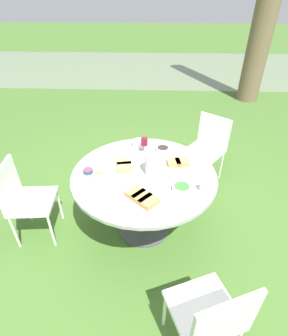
{
  "coord_description": "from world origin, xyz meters",
  "views": [
    {
      "loc": [
        0.09,
        -2.06,
        2.27
      ],
      "look_at": [
        0.0,
        0.0,
        0.83
      ],
      "focal_mm": 28.0,
      "sensor_mm": 36.0,
      "label": 1
    }
  ],
  "objects_px": {
    "chair_near_left": "(208,144)",
    "water_pitcher": "(151,164)",
    "chair_near_right": "(23,196)",
    "wine_glass": "(144,142)",
    "chair_far_back": "(211,316)",
    "dining_table": "(144,182)"
  },
  "relations": [
    {
      "from": "chair_far_back",
      "to": "water_pitcher",
      "type": "xyz_separation_m",
      "value": [
        -0.41,
        1.19,
        0.36
      ]
    },
    {
      "from": "dining_table",
      "to": "wine_glass",
      "type": "bearing_deg",
      "value": 92.12
    },
    {
      "from": "chair_near_left",
      "to": "wine_glass",
      "type": "distance_m",
      "value": 1.12
    },
    {
      "from": "chair_near_right",
      "to": "chair_far_back",
      "type": "bearing_deg",
      "value": -32.74
    },
    {
      "from": "chair_near_left",
      "to": "chair_near_right",
      "type": "height_order",
      "value": "same"
    },
    {
      "from": "wine_glass",
      "to": "water_pitcher",
      "type": "bearing_deg",
      "value": -77.78
    },
    {
      "from": "chair_near_left",
      "to": "water_pitcher",
      "type": "height_order",
      "value": "water_pitcher"
    },
    {
      "from": "dining_table",
      "to": "chair_near_left",
      "type": "distance_m",
      "value": 1.32
    },
    {
      "from": "water_pitcher",
      "to": "wine_glass",
      "type": "distance_m",
      "value": 0.4
    },
    {
      "from": "dining_table",
      "to": "chair_far_back",
      "type": "relative_size",
      "value": 1.59
    },
    {
      "from": "chair_near_right",
      "to": "chair_far_back",
      "type": "distance_m",
      "value": 2.02
    },
    {
      "from": "dining_table",
      "to": "chair_near_left",
      "type": "height_order",
      "value": "chair_near_left"
    },
    {
      "from": "chair_near_right",
      "to": "water_pitcher",
      "type": "distance_m",
      "value": 1.34
    },
    {
      "from": "chair_near_left",
      "to": "chair_far_back",
      "type": "distance_m",
      "value": 2.26
    },
    {
      "from": "wine_glass",
      "to": "chair_near_right",
      "type": "bearing_deg",
      "value": -157.75
    },
    {
      "from": "dining_table",
      "to": "water_pitcher",
      "type": "relative_size",
      "value": 6.14
    },
    {
      "from": "water_pitcher",
      "to": "chair_far_back",
      "type": "bearing_deg",
      "value": -70.83
    },
    {
      "from": "water_pitcher",
      "to": "dining_table",
      "type": "bearing_deg",
      "value": 170.84
    },
    {
      "from": "chair_near_left",
      "to": "water_pitcher",
      "type": "bearing_deg",
      "value": -125.45
    },
    {
      "from": "chair_near_left",
      "to": "water_pitcher",
      "type": "relative_size",
      "value": 3.87
    },
    {
      "from": "wine_glass",
      "to": "dining_table",
      "type": "bearing_deg",
      "value": -87.88
    },
    {
      "from": "dining_table",
      "to": "chair_far_back",
      "type": "distance_m",
      "value": 1.3
    }
  ]
}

